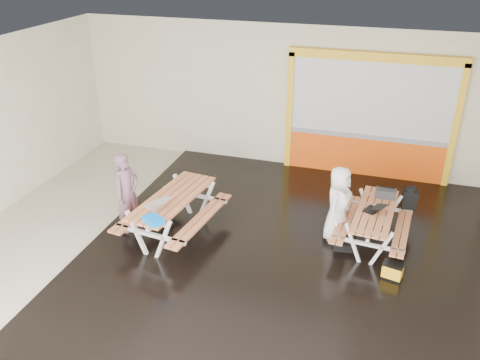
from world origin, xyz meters
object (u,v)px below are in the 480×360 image
(person_right, at_px, (338,204))
(fluke_bag, at_px, (392,271))
(dark_case, at_px, (345,244))
(toolbox, at_px, (386,193))
(person_left, at_px, (127,192))
(laptop_left, at_px, (158,203))
(backpack, at_px, (410,198))
(blue_pouch, at_px, (153,220))
(laptop_right, at_px, (374,209))
(picnic_table_left, at_px, (173,206))
(picnic_table_right, at_px, (374,218))

(person_right, relative_size, fluke_bag, 3.94)
(person_right, relative_size, dark_case, 3.59)
(person_right, xyz_separation_m, toolbox, (0.83, 0.60, 0.05))
(person_left, height_order, laptop_left, person_left)
(backpack, bearing_deg, laptop_left, -155.63)
(backpack, distance_m, fluke_bag, 1.90)
(blue_pouch, relative_size, toolbox, 0.87)
(person_right, bearing_deg, laptop_right, -79.73)
(picnic_table_left, height_order, toolbox, toolbox)
(person_left, relative_size, fluke_bag, 4.20)
(person_left, xyz_separation_m, laptop_left, (0.76, -0.24, 0.02))
(picnic_table_right, bearing_deg, person_right, -176.85)
(person_left, distance_m, dark_case, 4.24)
(laptop_right, distance_m, toolbox, 0.63)
(picnic_table_right, height_order, blue_pouch, blue_pouch)
(laptop_right, xyz_separation_m, dark_case, (-0.43, -0.30, -0.68))
(picnic_table_right, xyz_separation_m, laptop_right, (-0.02, -0.05, 0.22))
(person_left, relative_size, laptop_right, 3.53)
(picnic_table_left, xyz_separation_m, fluke_bag, (4.11, -0.21, -0.47))
(person_right, relative_size, laptop_left, 2.95)
(picnic_table_left, bearing_deg, blue_pouch, -85.78)
(fluke_bag, bearing_deg, laptop_left, -177.49)
(blue_pouch, height_order, fluke_bag, blue_pouch)
(person_left, relative_size, person_right, 1.07)
(person_right, height_order, laptop_left, person_right)
(picnic_table_left, relative_size, dark_case, 5.59)
(laptop_left, xyz_separation_m, fluke_bag, (4.22, 0.18, -0.73))
(laptop_right, bearing_deg, laptop_left, -162.99)
(backpack, bearing_deg, person_left, -161.26)
(person_right, height_order, laptop_right, person_right)
(laptop_left, relative_size, toolbox, 1.30)
(picnic_table_right, bearing_deg, toolbox, 74.71)
(picnic_table_right, bearing_deg, blue_pouch, -154.23)
(toolbox, height_order, backpack, toolbox)
(person_left, xyz_separation_m, blue_pouch, (0.94, -0.79, 0.01))
(person_left, relative_size, toolbox, 4.08)
(picnic_table_right, bearing_deg, person_left, -168.10)
(laptop_left, bearing_deg, picnic_table_right, 17.59)
(picnic_table_right, height_order, person_left, person_left)
(picnic_table_right, xyz_separation_m, fluke_bag, (0.41, -1.02, -0.39))
(laptop_left, distance_m, dark_case, 3.56)
(laptop_right, relative_size, blue_pouch, 1.32)
(toolbox, height_order, dark_case, toolbox)
(person_left, distance_m, toolbox, 4.97)
(blue_pouch, xyz_separation_m, fluke_bag, (4.04, 0.73, -0.72))
(backpack, distance_m, dark_case, 1.66)
(laptop_left, bearing_deg, toolbox, 24.03)
(picnic_table_right, relative_size, laptop_right, 4.39)
(toolbox, bearing_deg, picnic_table_left, -160.46)
(picnic_table_right, relative_size, fluke_bag, 5.23)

